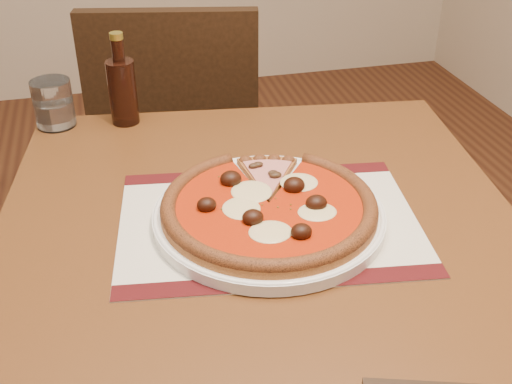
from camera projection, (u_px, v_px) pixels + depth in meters
table at (259, 267)px, 1.04m from camera, size 0.90×0.90×0.75m
chair_far at (179, 140)px, 1.74m from camera, size 0.50×0.50×0.89m
placemat at (269, 222)px, 0.97m from camera, size 0.49×0.38×0.00m
plate at (269, 216)px, 0.97m from camera, size 0.35×0.35×0.02m
pizza at (269, 205)px, 0.96m from camera, size 0.32×0.32×0.04m
ham_slice at (276, 177)px, 1.04m from camera, size 0.10×0.14×0.02m
water_glass at (53, 103)px, 1.24m from camera, size 0.10×0.10×0.09m
bottle at (122, 89)px, 1.24m from camera, size 0.05×0.05×0.18m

